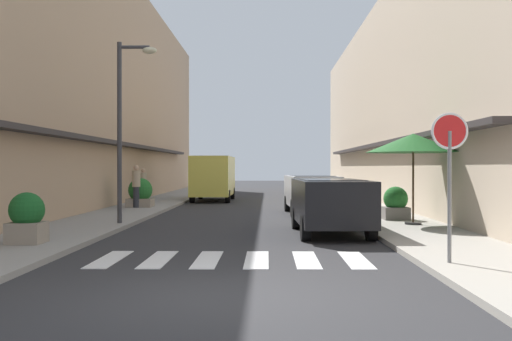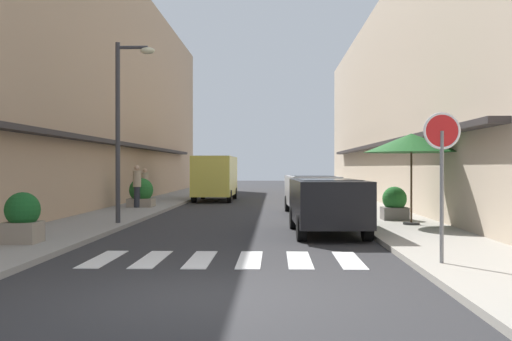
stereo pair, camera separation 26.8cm
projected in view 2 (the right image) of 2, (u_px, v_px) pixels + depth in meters
name	position (u px, v px, depth m)	size (l,w,h in m)	color
ground_plane	(254.00, 207.00, 27.11)	(103.79, 103.79, 0.00)	#2B2B2D
sidewalk_left	(151.00, 205.00, 27.25)	(2.58, 66.05, 0.12)	gray
sidewalk_right	(358.00, 206.00, 26.96)	(2.58, 66.05, 0.12)	#9E998E
building_row_left	(78.00, 88.00, 28.70)	(5.50, 44.46, 11.16)	tan
building_row_right	(435.00, 101.00, 28.17)	(5.50, 44.46, 9.82)	#C6B299
crosswalk	(225.00, 260.00, 11.58)	(5.20, 2.20, 0.01)	silver
parked_car_near	(327.00, 200.00, 15.89)	(1.92, 4.45, 1.47)	black
parked_car_mid	(311.00, 190.00, 22.78)	(1.98, 4.38, 1.47)	silver
delivery_van	(215.00, 174.00, 31.86)	(2.04, 5.41, 2.37)	#D8CC4C
round_street_sign	(442.00, 148.00, 10.44)	(0.65, 0.07, 2.63)	slate
street_lamp	(124.00, 113.00, 17.92)	(1.19, 0.28, 5.39)	#38383D
cafe_umbrella	(411.00, 143.00, 17.43)	(2.75, 2.75, 2.65)	#262626
planter_corner	(23.00, 218.00, 13.22)	(0.77, 0.77, 1.12)	gray
planter_midblock	(395.00, 204.00, 19.07)	(0.79, 0.79, 1.05)	slate
planter_far	(141.00, 193.00, 25.30)	(1.03, 1.03, 1.21)	gray
pedestrian_walking_near	(137.00, 185.00, 24.84)	(0.34, 0.34, 1.76)	#282B33
pedestrian_walking_far	(145.00, 184.00, 29.44)	(0.34, 0.34, 1.61)	#282B33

